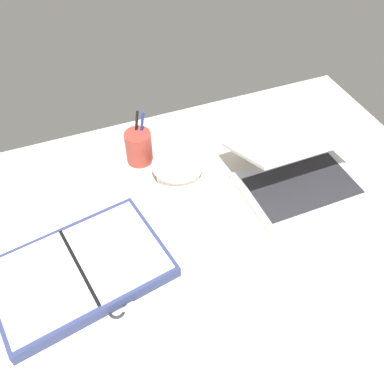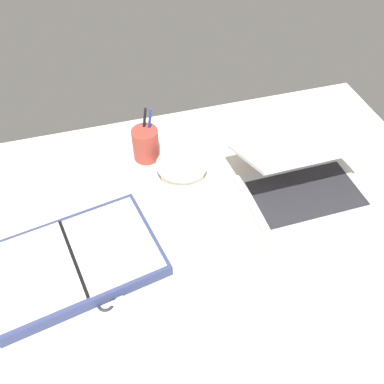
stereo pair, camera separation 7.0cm
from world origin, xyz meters
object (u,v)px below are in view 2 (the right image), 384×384
at_px(laptop, 304,179).
at_px(planner, 74,261).
at_px(bowl, 181,168).
at_px(pen_cup, 146,144).
at_px(scissors, 115,300).

height_order(laptop, planner, laptop).
bearing_deg(bowl, laptop, -27.36).
bearing_deg(planner, laptop, -4.35).
height_order(pen_cup, planner, pen_cup).
height_order(bowl, planner, bowl).
height_order(laptop, scissors, laptop).
distance_m(bowl, scissors, 0.42).
bearing_deg(scissors, planner, 152.59).
bearing_deg(planner, bowl, 24.20).
distance_m(pen_cup, scissors, 0.48).
bearing_deg(pen_cup, laptop, -34.52).
bearing_deg(bowl, scissors, -125.63).
height_order(bowl, pen_cup, pen_cup).
relative_size(laptop, pen_cup, 1.98).
xyz_separation_m(laptop, bowl, (-0.30, 0.16, -0.02)).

